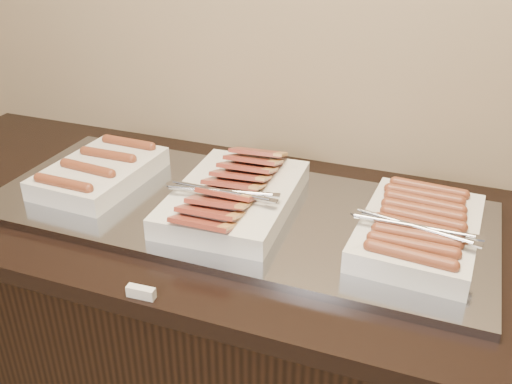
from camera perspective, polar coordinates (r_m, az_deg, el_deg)
counter at (r=1.65m, az=-1.79°, el=-15.80°), size 2.06×0.76×0.90m
warming_tray at (r=1.38m, az=-2.12°, el=-1.83°), size 1.20×0.50×0.02m
dish_left at (r=1.53m, az=-15.33°, el=1.98°), size 0.23×0.34×0.07m
dish_center at (r=1.35m, az=-2.22°, el=-0.30°), size 0.29×0.43×0.09m
dish_right at (r=1.27m, az=15.94°, el=-3.56°), size 0.27×0.37×0.08m
label_holder at (r=1.13m, az=-11.42°, el=-9.81°), size 0.06×0.02×0.02m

